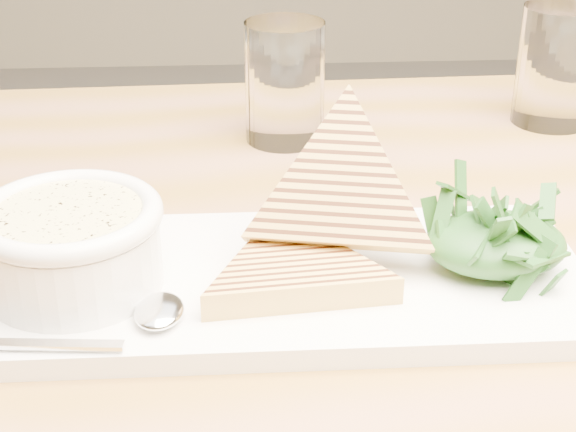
{
  "coord_description": "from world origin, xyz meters",
  "views": [
    {
      "loc": [
        -0.25,
        -0.42,
        1.06
      ],
      "look_at": [
        -0.22,
        0.13,
        0.78
      ],
      "focal_mm": 55.0,
      "sensor_mm": 36.0,
      "label": 1
    }
  ],
  "objects": [
    {
      "name": "glass_near",
      "position": [
        -0.21,
        0.4,
        0.79
      ],
      "size": [
        0.08,
        0.08,
        0.12
      ],
      "primitive_type": "cylinder",
      "color": "white",
      "rests_on": "table_top"
    },
    {
      "name": "soup",
      "position": [
        -0.37,
        0.1,
        0.8
      ],
      "size": [
        0.1,
        0.1,
        0.01
      ],
      "primitive_type": "cylinder",
      "color": "#DCCF84",
      "rests_on": "soup_bowl"
    },
    {
      "name": "salad_base",
      "position": [
        -0.08,
        0.11,
        0.76
      ],
      "size": [
        0.1,
        0.08,
        0.04
      ],
      "primitive_type": "ellipsoid",
      "color": "#194518",
      "rests_on": "platter"
    },
    {
      "name": "soup_bowl",
      "position": [
        -0.37,
        0.1,
        0.77
      ],
      "size": [
        0.12,
        0.12,
        0.05
      ],
      "primitive_type": "cylinder",
      "color": "white",
      "rests_on": "platter"
    },
    {
      "name": "platter",
      "position": [
        -0.22,
        0.11,
        0.74
      ],
      "size": [
        0.42,
        0.19,
        0.02
      ],
      "primitive_type": "cube",
      "rotation": [
        0.0,
        0.0,
        0.0
      ],
      "color": "white",
      "rests_on": "table_top"
    },
    {
      "name": "bowl_rim",
      "position": [
        -0.37,
        0.1,
        0.8
      ],
      "size": [
        0.13,
        0.13,
        0.01
      ],
      "primitive_type": "torus",
      "color": "white",
      "rests_on": "soup_bowl"
    },
    {
      "name": "table_top",
      "position": [
        -0.07,
        0.16,
        0.71
      ],
      "size": [
        1.3,
        0.89,
        0.04
      ],
      "primitive_type": "cube",
      "rotation": [
        0.0,
        0.0,
        0.03
      ],
      "color": "#956443",
      "rests_on": "ground"
    },
    {
      "name": "glass_far",
      "position": [
        0.07,
        0.43,
        0.79
      ],
      "size": [
        0.08,
        0.08,
        0.12
      ],
      "primitive_type": "cylinder",
      "color": "white",
      "rests_on": "table_top"
    },
    {
      "name": "arugula_pile",
      "position": [
        -0.08,
        0.11,
        0.77
      ],
      "size": [
        0.11,
        0.1,
        0.05
      ],
      "primitive_type": null,
      "color": "#28541D",
      "rests_on": "platter"
    },
    {
      "name": "spoon_bowl",
      "position": [
        -0.31,
        0.06,
        0.75
      ],
      "size": [
        0.04,
        0.05,
        0.01
      ],
      "primitive_type": "ellipsoid",
      "rotation": [
        0.0,
        0.0,
        -0.08
      ],
      "color": "silver",
      "rests_on": "platter"
    },
    {
      "name": "sandwich_flat",
      "position": [
        -0.22,
        0.1,
        0.76
      ],
      "size": [
        0.17,
        0.17,
        0.02
      ],
      "primitive_type": null,
      "rotation": [
        0.0,
        0.0,
        0.1
      ],
      "color": "gold",
      "rests_on": "platter"
    },
    {
      "name": "spoon_handle",
      "position": [
        -0.38,
        0.03,
        0.75
      ],
      "size": [
        0.11,
        0.02,
        0.0
      ],
      "primitive_type": "cube",
      "rotation": [
        0.0,
        0.0,
        -0.08
      ],
      "color": "silver",
      "rests_on": "platter"
    },
    {
      "name": "sandwich_lean",
      "position": [
        -0.18,
        0.14,
        0.8
      ],
      "size": [
        0.18,
        0.19,
        0.17
      ],
      "primitive_type": null,
      "rotation": [
        0.88,
        0.0,
        -0.2
      ],
      "color": "gold",
      "rests_on": "sandwich_flat"
    }
  ]
}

